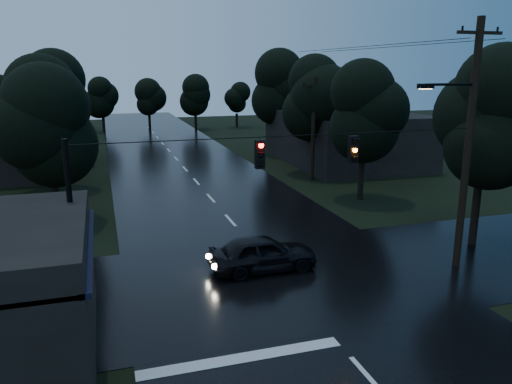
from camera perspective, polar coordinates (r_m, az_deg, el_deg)
main_road at (r=36.74m, az=-6.83°, el=1.14°), size 12.00×120.00×0.02m
cross_street at (r=20.11m, az=2.84°, el=-9.79°), size 60.00×9.00×0.02m
building_far_right at (r=44.64m, az=10.13°, el=6.17°), size 10.00×14.00×4.40m
building_far_left at (r=46.23m, az=-26.75°, el=5.53°), size 10.00×16.00×5.00m
utility_pole_main at (r=21.52m, az=22.94°, el=5.29°), size 3.50×0.30×10.00m
utility_pole_far at (r=36.61m, az=6.56°, el=7.27°), size 2.00×0.30×7.50m
anchor_pole_left at (r=17.08m, az=-20.21°, el=-4.30°), size 0.18×0.18×6.00m
span_signals at (r=17.91m, az=5.83°, el=4.72°), size 15.00×0.37×1.12m
tree_corner_near at (r=24.64m, az=24.78°, el=7.80°), size 4.48×4.48×9.44m
tree_left_a at (r=27.53m, az=-22.79°, el=6.94°), size 3.92×3.92×8.26m
tree_left_b at (r=35.49m, az=-22.71°, el=8.90°), size 4.20×4.20×8.85m
tree_left_c at (r=45.47m, az=-22.45°, el=10.29°), size 4.48×4.48×9.44m
tree_right_a at (r=31.41m, az=12.29°, el=9.13°), size 4.20×4.20×8.85m
tree_right_b at (r=38.78m, az=7.23°, el=10.76°), size 4.48×4.48×9.44m
tree_right_c at (r=48.24m, az=2.91°, el=11.90°), size 4.76×4.76×10.03m
car at (r=20.54m, az=0.79°, el=-7.00°), size 4.41×1.79×1.50m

